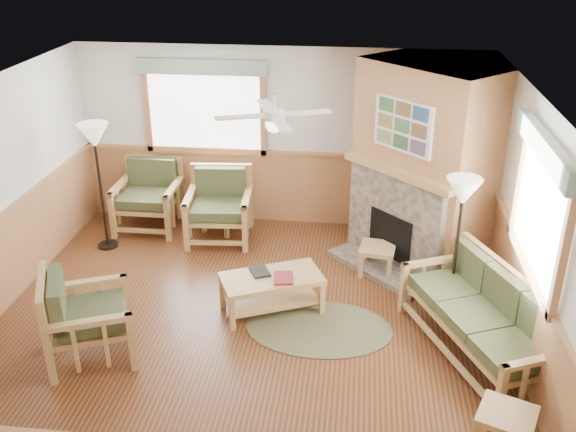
# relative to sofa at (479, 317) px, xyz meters

# --- Properties ---
(floor) EXTENTS (6.00, 6.00, 0.01)m
(floor) POSITION_rel_sofa_xyz_m (-2.55, 0.14, -0.47)
(floor) COLOR #5B3119
(floor) RESTS_ON ground
(ceiling) EXTENTS (6.00, 6.00, 0.01)m
(ceiling) POSITION_rel_sofa_xyz_m (-2.55, 0.14, 2.23)
(ceiling) COLOR white
(ceiling) RESTS_ON floor
(wall_back) EXTENTS (6.00, 0.02, 2.70)m
(wall_back) POSITION_rel_sofa_xyz_m (-2.55, 3.14, 0.88)
(wall_back) COLOR silver
(wall_back) RESTS_ON floor
(wall_front) EXTENTS (6.00, 0.02, 2.70)m
(wall_front) POSITION_rel_sofa_xyz_m (-2.55, -2.86, 0.88)
(wall_front) COLOR silver
(wall_front) RESTS_ON floor
(wall_right) EXTENTS (0.02, 6.00, 2.70)m
(wall_right) POSITION_rel_sofa_xyz_m (0.45, 0.14, 0.88)
(wall_right) COLOR silver
(wall_right) RESTS_ON floor
(wainscot) EXTENTS (6.00, 6.00, 1.10)m
(wainscot) POSITION_rel_sofa_xyz_m (-2.55, 0.14, 0.08)
(wainscot) COLOR #AF7647
(wainscot) RESTS_ON floor
(fireplace) EXTENTS (3.11, 3.11, 2.70)m
(fireplace) POSITION_rel_sofa_xyz_m (-0.50, 2.19, 0.88)
(fireplace) COLOR #AF7647
(fireplace) RESTS_ON floor
(window_back) EXTENTS (1.90, 0.16, 1.50)m
(window_back) POSITION_rel_sofa_xyz_m (-3.65, 3.10, 2.06)
(window_back) COLOR white
(window_back) RESTS_ON wall_back
(window_right) EXTENTS (0.16, 1.90, 1.50)m
(window_right) POSITION_rel_sofa_xyz_m (0.41, -0.06, 2.06)
(window_right) COLOR white
(window_right) RESTS_ON wall_right
(ceiling_fan) EXTENTS (1.59, 1.59, 0.36)m
(ceiling_fan) POSITION_rel_sofa_xyz_m (-2.25, 0.44, 2.19)
(ceiling_fan) COLOR white
(ceiling_fan) RESTS_ON ceiling
(sofa) EXTENTS (2.20, 1.60, 0.94)m
(sofa) POSITION_rel_sofa_xyz_m (0.00, 0.00, 0.00)
(sofa) COLOR tan
(sofa) RESTS_ON floor
(armchair_back_left) EXTENTS (0.92, 0.92, 1.03)m
(armchair_back_left) POSITION_rel_sofa_xyz_m (-4.49, 2.66, 0.04)
(armchair_back_left) COLOR tan
(armchair_back_left) RESTS_ON floor
(armchair_back_right) EXTENTS (0.98, 0.98, 1.02)m
(armchair_back_right) POSITION_rel_sofa_xyz_m (-3.35, 2.41, 0.04)
(armchair_back_right) COLOR tan
(armchair_back_right) RESTS_ON floor
(armchair_left) EXTENTS (1.16, 1.16, 0.99)m
(armchair_left) POSITION_rel_sofa_xyz_m (-4.13, -0.49, 0.03)
(armchair_left) COLOR tan
(armchair_left) RESTS_ON floor
(coffee_table) EXTENTS (1.32, 1.03, 0.47)m
(coffee_table) POSITION_rel_sofa_xyz_m (-2.32, 0.58, -0.23)
(coffee_table) COLOR tan
(coffee_table) RESTS_ON floor
(end_table_chairs) EXTENTS (0.63, 0.61, 0.54)m
(end_table_chairs) POSITION_rel_sofa_xyz_m (-3.37, 2.69, -0.20)
(end_table_chairs) COLOR tan
(end_table_chairs) RESTS_ON floor
(footstool) EXTENTS (0.51, 0.51, 0.39)m
(footstool) POSITION_rel_sofa_xyz_m (-1.05, 1.65, -0.27)
(footstool) COLOR tan
(footstool) RESTS_ON floor
(braided_rug) EXTENTS (2.23, 2.23, 0.01)m
(braided_rug) POSITION_rel_sofa_xyz_m (-1.72, 0.26, -0.46)
(braided_rug) COLOR brown
(braided_rug) RESTS_ON floor
(floor_lamp_left) EXTENTS (0.55, 0.55, 1.85)m
(floor_lamp_left) POSITION_rel_sofa_xyz_m (-4.91, 1.97, 0.45)
(floor_lamp_left) COLOR black
(floor_lamp_left) RESTS_ON floor
(floor_lamp_right) EXTENTS (0.43, 0.43, 1.74)m
(floor_lamp_right) POSITION_rel_sofa_xyz_m (-0.19, 0.80, 0.40)
(floor_lamp_right) COLOR black
(floor_lamp_right) RESTS_ON floor
(book_red) EXTENTS (0.26, 0.33, 0.03)m
(book_red) POSITION_rel_sofa_xyz_m (-2.17, 0.53, 0.03)
(book_red) COLOR maroon
(book_red) RESTS_ON coffee_table
(book_dark) EXTENTS (0.30, 0.33, 0.03)m
(book_dark) POSITION_rel_sofa_xyz_m (-2.47, 0.65, 0.03)
(book_dark) COLOR black
(book_dark) RESTS_ON coffee_table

